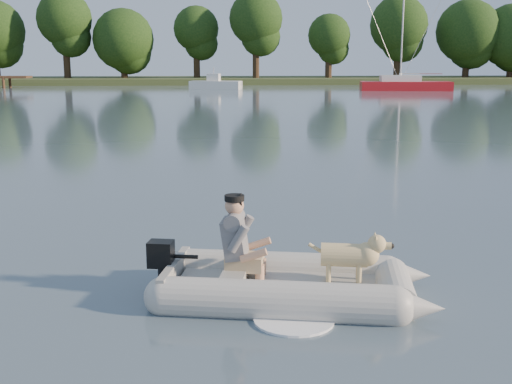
{
  "coord_description": "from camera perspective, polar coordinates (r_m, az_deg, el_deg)",
  "views": [
    {
      "loc": [
        -0.46,
        -6.94,
        2.56
      ],
      "look_at": [
        0.08,
        1.7,
        0.75
      ],
      "focal_mm": 45.0,
      "sensor_mm": 36.0,
      "label": 1
    }
  ],
  "objects": [
    {
      "name": "treeline",
      "position": [
        69.01,
        6.11,
        14.08
      ],
      "size": [
        94.44,
        7.35,
        9.71
      ],
      "color": "#332316",
      "rests_on": "shore_bank"
    },
    {
      "name": "sailboat",
      "position": [
        54.39,
        13.07,
        9.25
      ],
      "size": [
        7.48,
        3.07,
        9.98
      ],
      "rotation": [
        0.0,
        0.0,
        -0.13
      ],
      "color": "#AC131A",
      "rests_on": "water"
    },
    {
      "name": "dinghy",
      "position": [
        6.92,
        3.18,
        -5.46
      ],
      "size": [
        4.59,
        3.61,
        1.21
      ],
      "primitive_type": null,
      "rotation": [
        0.0,
        0.0,
        -0.18
      ],
      "color": "#AAA9A4",
      "rests_on": "water"
    },
    {
      "name": "man",
      "position": [
        6.98,
        -1.76,
        -3.88
      ],
      "size": [
        0.71,
        0.64,
        0.93
      ],
      "primitive_type": null,
      "rotation": [
        0.0,
        0.0,
        -0.18
      ],
      "color": "slate",
      "rests_on": "dinghy"
    },
    {
      "name": "dog",
      "position": [
        6.98,
        7.83,
        -5.92
      ],
      "size": [
        0.85,
        0.43,
        0.54
      ],
      "primitive_type": null,
      "rotation": [
        0.0,
        0.0,
        -0.18
      ],
      "color": "tan",
      "rests_on": "dinghy"
    },
    {
      "name": "outboard_motor",
      "position": [
        7.22,
        -8.41,
        -6.82
      ],
      "size": [
        0.4,
        0.31,
        0.68
      ],
      "primitive_type": null,
      "rotation": [
        0.0,
        0.0,
        -0.18
      ],
      "color": "black",
      "rests_on": "dinghy"
    },
    {
      "name": "shore_bank",
      "position": [
        68.98,
        -3.22,
        9.84
      ],
      "size": [
        160.0,
        12.0,
        0.7
      ],
      "primitive_type": "cube",
      "color": "#47512D",
      "rests_on": "water"
    },
    {
      "name": "motorboat",
      "position": [
        55.57,
        -3.6,
        10.01
      ],
      "size": [
        4.78,
        2.8,
        1.9
      ],
      "primitive_type": null,
      "rotation": [
        0.0,
        0.0,
        -0.25
      ],
      "color": "white",
      "rests_on": "water"
    },
    {
      "name": "water",
      "position": [
        7.41,
        0.21,
        -8.39
      ],
      "size": [
        160.0,
        160.0,
        0.0
      ],
      "primitive_type": "plane",
      "color": "slate",
      "rests_on": "ground"
    }
  ]
}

